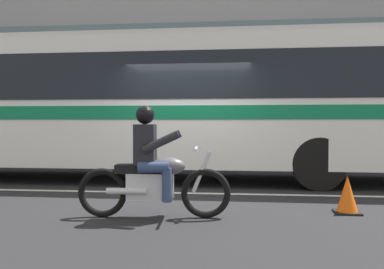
{
  "coord_description": "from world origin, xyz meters",
  "views": [
    {
      "loc": [
        1.0,
        -8.45,
        1.33
      ],
      "look_at": [
        0.13,
        -0.47,
        1.1
      ],
      "focal_mm": 39.61,
      "sensor_mm": 36.0,
      "label": 1
    }
  ],
  "objects_px": {
    "transit_bus": "(147,98)",
    "fire_hydrant": "(261,150)",
    "traffic_cone": "(347,196)",
    "motorcycle_with_rider": "(153,171)"
  },
  "relations": [
    {
      "from": "transit_bus",
      "to": "fire_hydrant",
      "type": "relative_size",
      "value": 17.86
    },
    {
      "from": "transit_bus",
      "to": "fire_hydrant",
      "type": "distance_m",
      "value": 4.4
    },
    {
      "from": "transit_bus",
      "to": "traffic_cone",
      "type": "distance_m",
      "value": 5.21
    },
    {
      "from": "transit_bus",
      "to": "fire_hydrant",
      "type": "xyz_separation_m",
      "value": [
        2.79,
        3.12,
        -1.37
      ]
    },
    {
      "from": "motorcycle_with_rider",
      "to": "traffic_cone",
      "type": "distance_m",
      "value": 2.86
    },
    {
      "from": "motorcycle_with_rider",
      "to": "traffic_cone",
      "type": "height_order",
      "value": "motorcycle_with_rider"
    },
    {
      "from": "motorcycle_with_rider",
      "to": "fire_hydrant",
      "type": "bearing_deg",
      "value": 75.03
    },
    {
      "from": "transit_bus",
      "to": "traffic_cone",
      "type": "relative_size",
      "value": 24.35
    },
    {
      "from": "motorcycle_with_rider",
      "to": "traffic_cone",
      "type": "xyz_separation_m",
      "value": [
        2.77,
        0.58,
        -0.4
      ]
    },
    {
      "from": "fire_hydrant",
      "to": "traffic_cone",
      "type": "distance_m",
      "value": 6.47
    }
  ]
}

